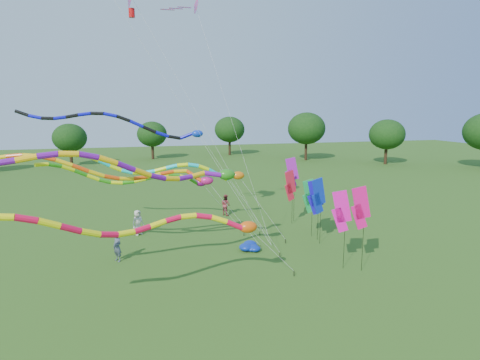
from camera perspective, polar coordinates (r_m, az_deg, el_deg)
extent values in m
plane|color=#275316|center=(22.57, 1.71, -13.80)|extent=(160.00, 160.00, 0.00)
cylinder|color=#382314|center=(68.91, 30.88, 2.34)|extent=(0.50, 0.50, 3.01)
cylinder|color=#382314|center=(73.34, 20.27, 3.38)|extent=(0.50, 0.50, 2.60)
ellipsoid|color=#12370F|center=(73.06, 20.43, 6.03)|extent=(5.49, 5.49, 4.67)
cylinder|color=#382314|center=(77.04, 9.52, 4.42)|extent=(0.50, 0.50, 3.29)
ellipsoid|color=#12370F|center=(76.74, 9.62, 7.62)|extent=(6.95, 6.95, 5.91)
cylinder|color=#382314|center=(74.94, -1.40, 4.46)|extent=(0.50, 0.50, 3.44)
ellipsoid|color=#12370F|center=(74.63, -1.42, 7.89)|extent=(7.25, 7.25, 6.16)
cylinder|color=#382314|center=(76.83, -12.46, 4.39)|extent=(0.50, 0.50, 3.49)
ellipsoid|color=#12370F|center=(76.53, -12.59, 7.79)|extent=(7.38, 7.38, 6.27)
cylinder|color=#382314|center=(72.10, -23.18, 3.42)|extent=(0.50, 0.50, 3.45)
ellipsoid|color=#12370F|center=(71.78, -23.44, 7.00)|extent=(7.29, 7.29, 6.20)
cylinder|color=black|center=(22.97, 7.69, -13.04)|extent=(0.05, 0.05, 0.30)
cylinder|color=silver|center=(21.60, 4.58, -9.91)|extent=(0.02, 0.02, 4.18)
ellipsoid|color=#EB540C|center=(20.41, 1.15, -6.70)|extent=(0.94, 0.61, 0.61)
cylinder|color=#F30D3B|center=(20.10, -0.80, -6.40)|extent=(0.27, 0.27, 0.87)
cylinder|color=#FFED0D|center=(19.84, -3.00, -5.63)|extent=(0.27, 0.27, 0.83)
cylinder|color=#F30D3B|center=(19.62, -5.19, -5.16)|extent=(0.27, 0.27, 0.78)
cylinder|color=#FFED0D|center=(19.41, -7.36, -5.13)|extent=(0.27, 0.27, 0.76)
cylinder|color=#F30D3B|center=(19.20, -9.50, -5.50)|extent=(0.27, 0.27, 0.76)
cylinder|color=#FFED0D|center=(18.98, -11.61, -6.14)|extent=(0.27, 0.27, 0.77)
cylinder|color=#F30D3B|center=(18.72, -13.74, -6.81)|extent=(0.27, 0.27, 0.77)
cylinder|color=#FFED0D|center=(18.42, -15.90, -7.28)|extent=(0.27, 0.27, 0.78)
cylinder|color=#F30D3B|center=(18.08, -18.14, -7.38)|extent=(0.27, 0.27, 0.80)
cylinder|color=#FFED0D|center=(17.73, -20.49, -7.06)|extent=(0.27, 0.27, 0.84)
cylinder|color=#F30D3B|center=(17.40, -22.95, -6.40)|extent=(0.27, 0.27, 0.86)
cylinder|color=#FFED0D|center=(17.13, -25.51, -5.60)|extent=(0.27, 0.27, 0.84)
cylinder|color=#F30D3B|center=(16.98, -28.12, -4.92)|extent=(0.27, 0.27, 0.80)
cylinder|color=#FFED0D|center=(16.96, -30.72, -4.56)|extent=(0.27, 0.27, 0.76)
cylinder|color=black|center=(26.76, 2.86, -9.54)|extent=(0.05, 0.05, 0.30)
cylinder|color=silver|center=(25.57, -0.81, -4.87)|extent=(0.02, 0.02, 5.69)
ellipsoid|color=#D21777|center=(24.71, -4.73, -0.07)|extent=(0.81, 0.52, 0.52)
cylinder|color=#F5480C|center=(24.79, -6.56, 0.59)|extent=(0.24, 0.24, 1.11)
cylinder|color=yellow|center=(24.91, -8.49, 1.24)|extent=(0.24, 0.24, 0.80)
cylinder|color=#F5480C|center=(24.83, -10.32, 1.02)|extent=(0.24, 0.24, 0.81)
cylinder|color=yellow|center=(24.72, -12.15, 0.64)|extent=(0.24, 0.24, 0.82)
cylinder|color=#F5480C|center=(24.57, -13.99, 0.31)|extent=(0.24, 0.24, 0.82)
cylinder|color=yellow|center=(24.40, -15.86, 0.18)|extent=(0.24, 0.24, 0.83)
cylinder|color=#F5480C|center=(24.21, -17.78, 0.36)|extent=(0.24, 0.24, 0.86)
cylinder|color=yellow|center=(24.03, -19.74, 0.85)|extent=(0.24, 0.24, 0.89)
cylinder|color=#F5480C|center=(23.90, -21.74, 1.55)|extent=(0.24, 0.24, 0.90)
cylinder|color=yellow|center=(23.85, -23.73, 2.27)|extent=(0.24, 0.24, 0.87)
cylinder|color=#F5480C|center=(23.91, -25.70, 2.83)|extent=(0.24, 0.24, 0.83)
cylinder|color=yellow|center=(24.08, -27.59, 3.08)|extent=(0.24, 0.24, 0.81)
cylinder|color=#F5480C|center=(24.35, -29.40, 3.02)|extent=(0.24, 0.24, 0.81)
cylinder|color=black|center=(25.56, 5.69, -10.54)|extent=(0.05, 0.05, 0.30)
cylinder|color=silver|center=(23.69, 2.14, -5.14)|extent=(0.02, 0.02, 6.46)
ellipsoid|color=#268117|center=(22.19, -1.89, 0.78)|extent=(0.94, 0.61, 0.61)
cylinder|color=#6E0D98|center=(22.03, -3.90, 0.85)|extent=(0.27, 0.27, 0.94)
cylinder|color=#FFB30D|center=(21.83, -6.00, 0.75)|extent=(0.27, 0.27, 0.83)
cylinder|color=#6E0D98|center=(21.37, -7.81, 0.33)|extent=(0.27, 0.27, 0.84)
cylinder|color=#FFB30D|center=(20.90, -9.67, 0.19)|extent=(0.27, 0.27, 0.85)
cylinder|color=#6E0D98|center=(20.42, -11.63, 0.42)|extent=(0.27, 0.27, 0.88)
cylinder|color=#FFB30D|center=(19.96, -13.71, 1.02)|extent=(0.27, 0.27, 0.91)
cylinder|color=#6E0D98|center=(19.56, -15.92, 1.84)|extent=(0.27, 0.27, 0.91)
cylinder|color=#FFB30D|center=(19.25, -18.26, 2.66)|extent=(0.27, 0.27, 0.88)
cylinder|color=#6E0D98|center=(19.06, -20.70, 3.24)|extent=(0.27, 0.27, 0.84)
cylinder|color=#FFB30D|center=(18.98, -23.18, 3.43)|extent=(0.27, 0.27, 0.82)
cylinder|color=#6E0D98|center=(19.02, -25.66, 3.22)|extent=(0.27, 0.27, 0.83)
cylinder|color=#FFB30D|center=(19.14, -28.10, 2.73)|extent=(0.27, 0.27, 0.85)
cylinder|color=#6E0D98|center=(19.33, -30.51, 2.21)|extent=(0.27, 0.27, 0.85)
cylinder|color=black|center=(29.52, 2.84, -7.64)|extent=(0.05, 0.05, 0.30)
cylinder|color=silver|center=(28.21, -1.48, -0.65)|extent=(0.02, 0.02, 8.44)
ellipsoid|color=#0D32BF|center=(27.55, -6.09, 6.57)|extent=(0.77, 0.50, 0.50)
cylinder|color=#0C0BBE|center=(27.55, -7.66, 6.23)|extent=(0.22, 0.22, 0.86)
cylinder|color=black|center=(27.46, -9.32, 6.01)|extent=(0.22, 0.22, 0.84)
cylinder|color=#0C0BBE|center=(27.27, -11.03, 6.40)|extent=(0.22, 0.22, 0.87)
cylinder|color=black|center=(27.13, -12.76, 7.02)|extent=(0.22, 0.22, 0.89)
cylinder|color=#0C0BBE|center=(27.07, -14.51, 7.74)|extent=(0.22, 0.22, 0.89)
cylinder|color=black|center=(27.09, -16.25, 8.38)|extent=(0.22, 0.22, 0.86)
cylinder|color=#0C0BBE|center=(27.22, -17.96, 8.80)|extent=(0.22, 0.22, 0.82)
cylinder|color=black|center=(27.44, -19.61, 8.91)|extent=(0.22, 0.22, 0.81)
cylinder|color=#0C0BBE|center=(27.73, -21.20, 8.73)|extent=(0.22, 0.22, 0.82)
cylinder|color=black|center=(28.08, -22.72, 8.40)|extent=(0.22, 0.22, 0.83)
cylinder|color=#0C0BBE|center=(28.46, -24.20, 8.08)|extent=(0.22, 0.22, 0.83)
cylinder|color=black|center=(28.84, -25.65, 7.91)|extent=(0.22, 0.22, 0.82)
cylinder|color=#0C0BBE|center=(29.21, -27.11, 7.99)|extent=(0.22, 0.22, 0.83)
cylinder|color=black|center=(29.54, -28.58, 8.33)|extent=(0.22, 0.22, 0.85)
cylinder|color=black|center=(28.05, 6.47, -8.65)|extent=(0.05, 0.05, 0.30)
cylinder|color=silver|center=(26.52, 3.26, -4.11)|extent=(0.02, 0.02, 5.89)
ellipsoid|color=orange|center=(25.29, -0.26, 0.65)|extent=(0.80, 0.52, 0.52)
cylinder|color=#0CCBD7|center=(24.87, -1.46, 0.36)|extent=(0.23, 0.23, 0.74)
cylinder|color=#EAFF0D|center=(24.39, -2.55, 0.45)|extent=(0.23, 0.23, 0.71)
cylinder|color=#0CCBD7|center=(24.05, -3.84, 1.14)|extent=(0.23, 0.23, 0.70)
cylinder|color=#EAFF0D|center=(23.80, -5.22, 1.74)|extent=(0.23, 0.23, 0.66)
cylinder|color=#0CCBD7|center=(23.65, -6.67, 2.10)|extent=(0.23, 0.23, 0.62)
cylinder|color=#EAFF0D|center=(23.59, -8.17, 2.12)|extent=(0.23, 0.23, 0.63)
cylinder|color=#0CCBD7|center=(23.61, -9.70, 1.87)|extent=(0.23, 0.23, 0.65)
cylinder|color=#EAFF0D|center=(23.68, -11.23, 1.47)|extent=(0.23, 0.23, 0.66)
cylinder|color=#0CCBD7|center=(23.76, -12.75, 1.13)|extent=(0.23, 0.23, 0.64)
cylinder|color=#EAFF0D|center=(23.82, -14.26, 1.00)|extent=(0.23, 0.23, 0.63)
cylinder|color=#0CCBD7|center=(23.83, -15.76, 1.18)|extent=(0.23, 0.23, 0.64)
cylinder|color=#EAFF0D|center=(23.77, -17.26, 1.65)|extent=(0.23, 0.23, 0.68)
cylinder|color=#0CCBD7|center=(23.66, -18.76, 2.31)|extent=(0.23, 0.23, 0.70)
cylinder|color=#EAFF0D|center=(23.50, -20.26, 2.98)|extent=(0.23, 0.23, 0.69)
cylinder|color=black|center=(29.45, 0.56, -7.67)|extent=(0.05, 0.05, 0.30)
cylinder|color=silver|center=(28.14, -2.37, -4.05)|extent=(0.02, 0.02, 5.15)
ellipsoid|color=#800B6C|center=(27.05, -5.53, -0.37)|extent=(0.78, 0.50, 0.50)
cylinder|color=#2A9413|center=(26.51, -6.68, -0.13)|extent=(0.23, 0.23, 0.97)
cylinder|color=#FBFF0D|center=(25.99, -7.89, 0.39)|extent=(0.23, 0.23, 0.72)
cylinder|color=#2A9413|center=(25.83, -9.38, 0.65)|extent=(0.23, 0.23, 0.70)
cylinder|color=#FBFF0D|center=(25.75, -10.92, 0.61)|extent=(0.23, 0.23, 0.70)
cylinder|color=#2A9413|center=(25.75, -12.47, 0.34)|extent=(0.23, 0.23, 0.72)
cylinder|color=#FBFF0D|center=(25.79, -14.03, -0.02)|extent=(0.23, 0.23, 0.72)
cylinder|color=#2A9413|center=(25.82, -15.58, -0.31)|extent=(0.23, 0.23, 0.70)
cylinder|color=#FBFF0D|center=(25.82, -17.12, -0.37)|extent=(0.23, 0.23, 0.69)
cylinder|color=#2A9413|center=(25.77, -18.65, -0.14)|extent=(0.23, 0.23, 0.72)
cylinder|color=#FBFF0D|center=(25.64, -20.19, 0.34)|extent=(0.23, 0.23, 0.75)
cylinder|color=#2A9413|center=(25.46, -21.73, 0.95)|extent=(0.23, 0.23, 0.77)
cylinder|color=#FBFF0D|center=(25.24, -23.28, 1.54)|extent=(0.23, 0.23, 0.76)
cylinder|color=#2A9413|center=(25.01, -24.83, 1.92)|extent=(0.23, 0.23, 0.73)
cylinder|color=#FBFF0D|center=(24.78, -26.39, 1.99)|extent=(0.23, 0.23, 0.71)
cylinder|color=black|center=(26.77, 4.46, -9.55)|extent=(0.04, 0.04, 0.30)
cylinder|color=silver|center=(24.86, -4.99, 7.41)|extent=(0.01, 0.01, 17.53)
cylinder|color=red|center=(25.74, -15.15, 21.95)|extent=(0.36, 0.36, 0.50)
cylinder|color=black|center=(26.77, 4.46, -9.55)|extent=(0.04, 0.04, 0.30)
cylinder|color=silver|center=(22.88, -9.77, 12.65)|extent=(0.01, 0.01, 23.59)
cylinder|color=black|center=(26.77, 4.46, -9.55)|extent=(0.04, 0.04, 0.30)
cylinder|color=silver|center=(26.46, -0.97, 7.74)|extent=(0.01, 0.01, 16.49)
cone|color=purple|center=(28.68, -6.41, 23.47)|extent=(1.06, 1.14, 1.20)
cube|color=purple|center=(28.55, -7.91, 23.20)|extent=(0.90, 0.12, 0.04)
cube|color=purple|center=(28.46, -9.10, 22.96)|extent=(0.90, 0.12, 0.04)
cube|color=purple|center=(28.38, -10.29, 22.71)|extent=(0.90, 0.12, 0.04)
cylinder|color=black|center=(23.92, 14.67, -7.26)|extent=(0.02, 0.02, 4.28)
cube|color=#FF0EAD|center=(23.49, 14.30, -3.66)|extent=(1.09, 0.55, 1.93)
cube|color=#FF0EAD|center=(23.68, 14.02, -5.54)|extent=(0.95, 0.49, 1.51)
cylinder|color=black|center=(28.59, 11.06, -4.57)|extent=(0.02, 0.02, 3.98)
cube|color=#190DBF|center=(28.24, 10.71, -1.84)|extent=(1.13, 0.43, 1.93)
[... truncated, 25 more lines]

